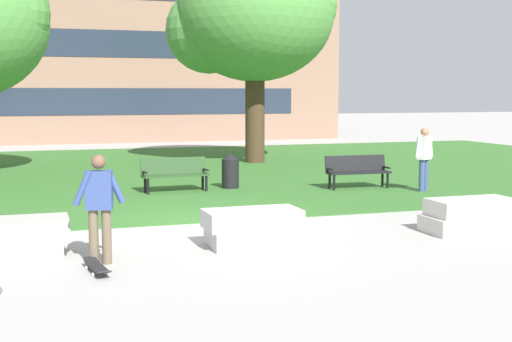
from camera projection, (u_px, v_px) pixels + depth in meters
The scene contains 13 objects.
ground_plane at pixel (200, 224), 14.53m from camera, with size 140.00×140.00×0.00m, color #A3A09B.
grass_lawn at pixel (129, 172), 23.96m from camera, with size 40.00×20.00×0.02m, color #336628.
concrete_block_center at pixel (10, 240), 11.44m from camera, with size 1.91×0.90×0.64m.
concrete_block_left at pixel (256, 228), 12.41m from camera, with size 1.87×0.90×0.64m.
concrete_block_right at pixel (471, 216), 13.63m from camera, with size 1.80×0.90×0.64m.
person_skateboarder at pixel (99, 203), 11.00m from camera, with size 0.83×0.33×1.71m.
skateboard at pixel (97, 267), 10.57m from camera, with size 0.33×1.04×0.14m.
park_bench_near_left at pixel (175, 172), 19.08m from camera, with size 1.83×0.65×0.90m.
park_bench_near_right at pixel (357, 169), 19.77m from camera, with size 1.82×0.59×0.90m.
tree_near_right at pixel (253, 16), 26.58m from camera, with size 6.20×5.91×8.07m.
trash_bin at pixel (230, 171), 19.76m from camera, with size 0.49×0.49×0.96m.
person_bystander_far_lawn at pixel (424, 155), 19.07m from camera, with size 0.69×0.41×1.71m.
building_facade_distant at pixel (132, 12), 37.63m from camera, with size 23.63×1.03×13.83m.
Camera 1 is at (-3.39, -13.96, 2.65)m, focal length 50.00 mm.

